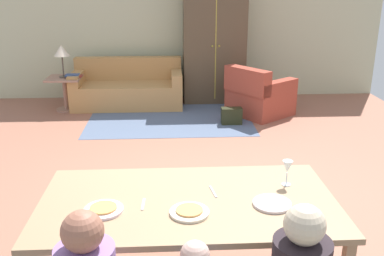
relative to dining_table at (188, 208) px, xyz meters
The scene contains 20 objects.
ground_plane 2.35m from the dining_table, 86.09° to the left, with size 7.46×6.70×0.02m, color #985F4A.
back_wall 5.68m from the dining_table, 88.44° to the left, with size 7.46×0.10×2.70m, color beige.
dining_table is the anchor object (origin of this frame).
plate_near_man 0.56m from the dining_table, 167.49° to the right, with size 0.25×0.25×0.02m, color silver.
pizza_near_man 0.56m from the dining_table, 167.49° to the right, with size 0.17×0.17×0.01m, color #E69E4E.
plate_near_child 0.19m from the dining_table, 90.00° to the right, with size 0.25×0.25×0.02m, color white.
pizza_near_child 0.20m from the dining_table, 90.00° to the right, with size 0.17×0.17×0.01m, color tan.
plate_near_woman 0.55m from the dining_table, 10.48° to the right, with size 0.25×0.25×0.02m, color silver.
wine_glass 0.76m from the dining_table, 14.27° to the left, with size 0.07×0.07×0.19m.
fork 0.31m from the dining_table, behind, with size 0.02×0.15×0.01m, color silver.
knife 0.21m from the dining_table, 29.47° to the left, with size 0.01×0.17×0.01m, color silver.
area_rug 4.19m from the dining_table, 91.49° to the left, with size 2.60×1.80×0.01m, color slate.
couch 5.07m from the dining_table, 99.57° to the left, with size 1.91×0.86×0.82m.
armchair 4.52m from the dining_table, 72.43° to the left, with size 1.20×1.20×0.82m.
armoire 5.31m from the dining_table, 82.28° to the left, with size 1.10×0.59×2.10m.
side_table 5.10m from the dining_table, 111.67° to the left, with size 0.56×0.56×0.58m.
table_lamp 5.10m from the dining_table, 111.67° to the left, with size 0.26×0.26×0.54m.
book_lower 5.04m from the dining_table, 109.64° to the left, with size 0.22×0.16×0.03m, color maroon.
book_upper 5.01m from the dining_table, 110.23° to the left, with size 0.22×0.16×0.03m, color #384F85.
handbag 3.97m from the dining_table, 77.43° to the left, with size 0.32×0.16×0.26m, color black.
Camera 1 is at (-0.27, -4.05, 2.15)m, focal length 40.53 mm.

